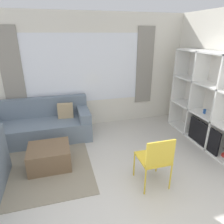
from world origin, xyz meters
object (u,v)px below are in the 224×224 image
at_px(couch_main, 41,126).
at_px(shelving_unit, 210,102).
at_px(folding_chair, 156,158).
at_px(ottoman, 50,157).

bearing_deg(couch_main, shelving_unit, -17.94).
distance_m(shelving_unit, couch_main, 3.68).
height_order(shelving_unit, folding_chair, shelving_unit).
bearing_deg(shelving_unit, couch_main, 162.06).
distance_m(couch_main, ottoman, 1.15).
bearing_deg(couch_main, folding_chair, -50.00).
relative_size(shelving_unit, folding_chair, 2.50).
height_order(shelving_unit, couch_main, shelving_unit).
relative_size(ottoman, folding_chair, 0.83).
bearing_deg(folding_chair, couch_main, -50.00).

